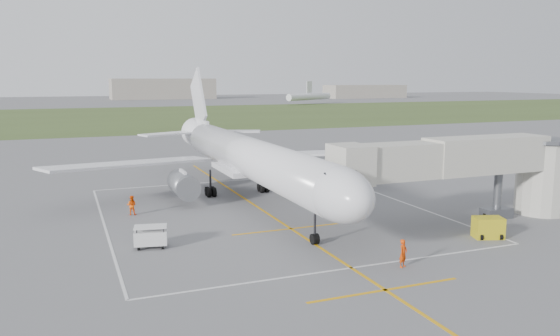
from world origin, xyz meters
name	(u,v)px	position (x,y,z in m)	size (l,w,h in m)	color
ground	(251,203)	(0.00, 0.00, 0.00)	(700.00, 700.00, 0.00)	#5D5D60
grass_strip	(119,117)	(0.00, 130.00, 0.01)	(700.00, 120.00, 0.02)	#3E5123
apron_markings	(272,217)	(0.00, -5.82, 0.01)	(28.20, 60.00, 0.01)	orange
airliner	(248,158)	(0.00, 0.75, 4.39)	(38.93, 46.75, 13.52)	silver
jet_bridge	(478,166)	(15.72, -13.50, 4.74)	(23.40, 5.00, 7.20)	#AEAB9D
gpu_unit	(488,228)	(13.02, -17.93, 0.79)	(2.49, 2.08, 1.61)	gold
baggage_cart	(151,237)	(-11.32, -10.87, 0.82)	(2.53, 1.82, 1.60)	silver
ramp_worker_nose	(403,253)	(3.19, -21.06, 0.92)	(0.67, 0.44, 1.84)	#DA3C06
ramp_worker_wing	(132,205)	(-11.43, -0.48, 0.88)	(0.85, 0.66, 1.75)	#FF5708
distant_hangars	(62,92)	(-16.15, 265.19, 5.17)	(345.00, 49.00, 12.00)	gray
distant_aircraft	(103,100)	(-1.15, 179.93, 3.59)	(214.63, 38.21, 8.85)	silver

